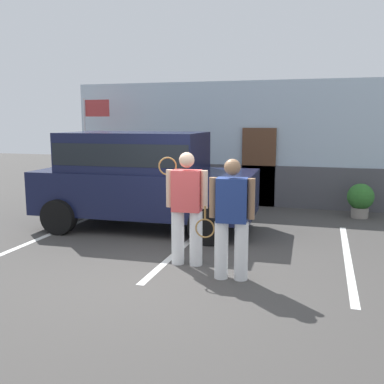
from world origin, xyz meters
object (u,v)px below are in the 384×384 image
at_px(parked_suv, 141,175).
at_px(tennis_player_man, 187,207).
at_px(tennis_player_woman, 231,218).
at_px(flag_pole, 91,131).
at_px(potted_plant_by_porch, 360,199).

bearing_deg(parked_suv, tennis_player_man, -53.74).
distance_m(tennis_player_man, tennis_player_woman, 0.93).
xyz_separation_m(tennis_player_man, tennis_player_woman, (0.81, -0.45, -0.03)).
bearing_deg(tennis_player_woman, flag_pole, -49.53).
relative_size(tennis_player_man, tennis_player_woman, 1.03).
bearing_deg(tennis_player_woman, potted_plant_by_porch, -117.82).
relative_size(potted_plant_by_porch, flag_pole, 0.28).
xyz_separation_m(potted_plant_by_porch, flag_pole, (-7.07, -0.05, 1.56)).
height_order(parked_suv, flag_pole, flag_pole).
height_order(parked_suv, tennis_player_man, parked_suv).
relative_size(tennis_player_woman, flag_pole, 0.61).
bearing_deg(parked_suv, potted_plant_by_porch, 25.71).
xyz_separation_m(parked_suv, tennis_player_man, (1.66, -2.11, -0.20)).
distance_m(tennis_player_woman, flag_pole, 7.06).
xyz_separation_m(parked_suv, potted_plant_by_porch, (4.59, 2.41, -0.69)).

